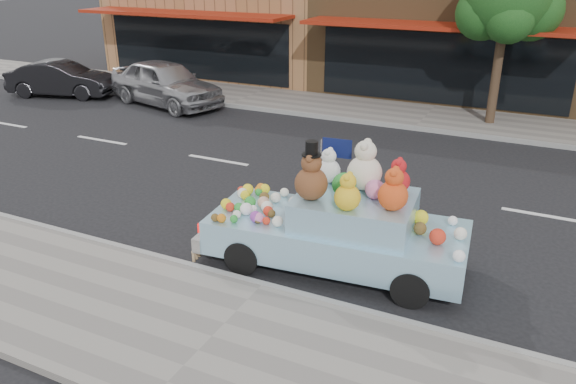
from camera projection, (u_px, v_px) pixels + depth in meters
The scene contains 9 objects.
ground at pixel (363, 185), 13.19m from camera, with size 120.00×120.00×0.00m, color black.
near_sidewalk at pixel (212, 340), 7.76m from camera, with size 60.00×3.00×0.12m, color gray.
far_sidewalk at pixel (426, 117), 18.57m from camera, with size 60.00×3.00×0.12m, color gray.
near_kerb at pixel (263, 286), 9.01m from camera, with size 60.00×0.12×0.13m, color gray.
far_kerb at pixel (415, 128), 17.32m from camera, with size 60.00×0.12×0.13m, color gray.
street_tree at pixel (508, 3), 16.39m from camera, with size 3.00×2.70×5.22m.
car_silver at pixel (166, 83), 19.99m from camera, with size 1.90×4.72×1.61m, color #9F9FA4.
car_dark at pixel (62, 79), 21.35m from camera, with size 1.40×4.01×1.32m, color black.
art_car at pixel (338, 224), 9.43m from camera, with size 4.62×2.14×2.33m.
Camera 1 is at (3.70, -11.78, 4.95)m, focal length 35.00 mm.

